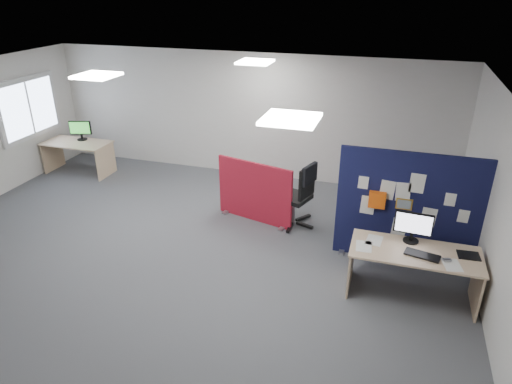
% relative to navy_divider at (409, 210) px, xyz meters
% --- Properties ---
extents(floor, '(9.00, 9.00, 0.00)m').
position_rel_navy_divider_xyz_m(floor, '(-3.47, -0.79, -0.91)').
color(floor, '#4E5055').
rests_on(floor, ground).
extents(ceiling, '(9.00, 7.00, 0.02)m').
position_rel_navy_divider_xyz_m(ceiling, '(-3.47, -0.79, 1.79)').
color(ceiling, white).
rests_on(ceiling, wall_back).
extents(wall_back, '(9.00, 0.02, 2.70)m').
position_rel_navy_divider_xyz_m(wall_back, '(-3.47, 2.71, 0.44)').
color(wall_back, silver).
rests_on(wall_back, floor).
extents(wall_right, '(0.02, 7.00, 2.70)m').
position_rel_navy_divider_xyz_m(wall_right, '(1.03, -0.79, 0.44)').
color(wall_right, silver).
rests_on(wall_right, floor).
extents(window, '(0.06, 1.70, 1.30)m').
position_rel_navy_divider_xyz_m(window, '(-7.90, 1.21, 0.64)').
color(window, white).
rests_on(window, wall_left).
extents(ceiling_lights, '(4.10, 4.10, 0.04)m').
position_rel_navy_divider_xyz_m(ceiling_lights, '(-3.13, -0.12, 1.76)').
color(ceiling_lights, white).
rests_on(ceiling_lights, ceiling).
extents(navy_divider, '(2.20, 0.30, 1.81)m').
position_rel_navy_divider_xyz_m(navy_divider, '(0.00, 0.00, 0.00)').
color(navy_divider, '#100E36').
rests_on(navy_divider, floor).
extents(main_desk, '(1.72, 0.76, 0.73)m').
position_rel_navy_divider_xyz_m(main_desk, '(0.11, -0.85, -0.35)').
color(main_desk, '#CFAE84').
rests_on(main_desk, floor).
extents(monitor_main, '(0.51, 0.21, 0.45)m').
position_rel_navy_divider_xyz_m(monitor_main, '(0.05, -0.64, 0.07)').
color(monitor_main, black).
rests_on(monitor_main, main_desk).
extents(keyboard, '(0.48, 0.28, 0.02)m').
position_rel_navy_divider_xyz_m(keyboard, '(0.19, -0.99, -0.16)').
color(keyboard, black).
rests_on(keyboard, main_desk).
extents(mouse, '(0.11, 0.09, 0.03)m').
position_rel_navy_divider_xyz_m(mouse, '(0.50, -1.02, -0.16)').
color(mouse, '#97959A').
rests_on(mouse, main_desk).
extents(paper_tray, '(0.29, 0.24, 0.01)m').
position_rel_navy_divider_xyz_m(paper_tray, '(0.78, -0.80, -0.17)').
color(paper_tray, black).
rests_on(paper_tray, main_desk).
extents(red_divider, '(1.48, 0.42, 1.14)m').
position_rel_navy_divider_xyz_m(red_divider, '(-2.63, 0.59, -0.35)').
color(red_divider, maroon).
rests_on(red_divider, floor).
extents(second_desk, '(1.48, 0.74, 0.73)m').
position_rel_navy_divider_xyz_m(second_desk, '(-7.15, 1.63, -0.36)').
color(second_desk, '#CFAE84').
rests_on(second_desk, floor).
extents(monitor_second, '(0.48, 0.22, 0.44)m').
position_rel_navy_divider_xyz_m(monitor_second, '(-7.13, 1.79, 0.07)').
color(monitor_second, black).
rests_on(monitor_second, second_desk).
extents(office_chair, '(0.79, 0.76, 1.19)m').
position_rel_navy_divider_xyz_m(office_chair, '(-1.80, 0.62, -0.23)').
color(office_chair, black).
rests_on(office_chair, floor).
extents(desk_papers, '(1.37, 0.66, 0.00)m').
position_rel_navy_divider_xyz_m(desk_papers, '(-0.15, -0.94, -0.17)').
color(desk_papers, white).
rests_on(desk_papers, main_desk).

